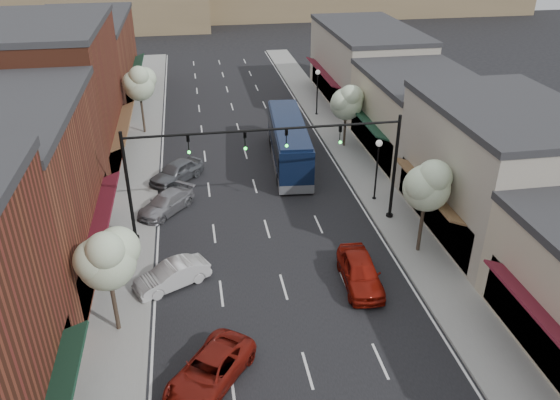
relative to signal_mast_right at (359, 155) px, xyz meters
name	(u,v)px	position (x,y,z in m)	size (l,w,h in m)	color
ground	(291,311)	(-5.62, -8.00, -4.62)	(160.00, 160.00, 0.00)	black
sidewalk_left	(139,168)	(-14.02, 10.50, -4.55)	(2.80, 73.00, 0.15)	gray
sidewalk_right	(350,153)	(2.78, 10.50, -4.55)	(2.80, 73.00, 0.15)	gray
curb_left	(158,166)	(-12.62, 10.50, -4.55)	(0.25, 73.00, 0.17)	gray
curb_right	(333,154)	(1.38, 10.50, -4.55)	(0.25, 73.00, 0.17)	gray
bldg_left_midfar	(50,99)	(-19.86, 12.00, 0.78)	(10.14, 14.10, 10.90)	brown
bldg_left_far	(84,62)	(-19.84, 28.00, -0.46)	(10.14, 18.10, 8.40)	brown
bldg_right_midnear	(498,170)	(8.10, -2.00, -0.72)	(9.14, 12.10, 7.90)	#A29B8B
bldg_right_midfar	(418,115)	(8.08, 10.00, -1.46)	(9.14, 12.10, 6.40)	#B7A991
bldg_right_far	(366,65)	(8.09, 24.00, -0.96)	(9.14, 16.10, 7.40)	#A29B8B
hill_near	(53,2)	(-30.62, 70.00, -0.62)	(50.00, 20.00, 8.00)	#7A6647
signal_mast_right	(359,155)	(0.00, 0.00, 0.00)	(8.22, 0.46, 7.00)	black
signal_mast_left	(169,168)	(-11.24, 0.00, 0.00)	(8.22, 0.46, 7.00)	black
tree_right_near	(428,184)	(2.73, -4.05, -0.17)	(2.85, 2.65, 5.95)	#47382B
tree_right_far	(347,101)	(2.73, 11.95, -0.63)	(2.85, 2.65, 5.43)	#47382B
tree_left_near	(107,257)	(-13.87, -8.05, -0.40)	(2.85, 2.65, 5.69)	#47382B
tree_left_far	(139,83)	(-13.87, 17.95, -0.02)	(2.85, 2.65, 6.13)	#47382B
lamp_post_near	(378,160)	(2.18, 2.50, -1.62)	(0.44, 0.44, 4.44)	black
lamp_post_far	(317,85)	(2.18, 20.00, -1.62)	(0.44, 0.44, 4.44)	black
coach_bus	(289,142)	(-2.50, 9.51, -2.83)	(3.34, 11.38, 3.43)	black
red_hatchback	(360,272)	(-1.59, -6.40, -3.82)	(1.88, 4.68, 1.60)	maroon
parked_car_a	(210,371)	(-9.82, -11.94, -3.97)	(2.18, 4.72, 1.31)	maroon
parked_car_b	(172,275)	(-11.40, -4.89, -3.96)	(1.41, 4.04, 1.33)	silver
parked_car_c	(166,203)	(-11.82, 3.27, -3.98)	(1.81, 4.45, 1.29)	#939397
parked_car_d	(177,171)	(-11.11, 7.81, -3.86)	(1.81, 4.49, 1.53)	#595C61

